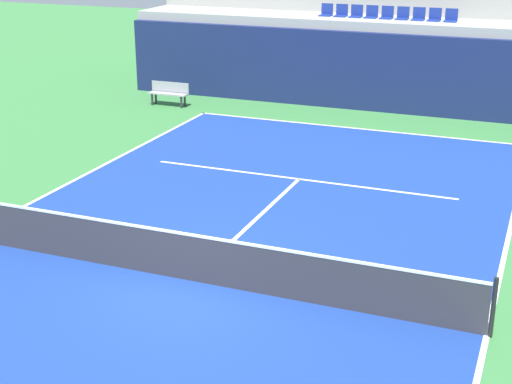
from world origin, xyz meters
TOP-DOWN VIEW (x-y plane):
  - ground_plane at (0.00, 0.00)m, footprint 80.00×80.00m
  - court_surface at (0.00, 0.00)m, footprint 11.00×24.00m
  - baseline_far at (0.00, 11.95)m, footprint 11.00×0.10m
  - sideline_right at (5.45, 0.00)m, footprint 0.10×24.00m
  - service_line_far at (0.00, 6.40)m, footprint 8.26×0.10m
  - centre_service_line at (0.00, 3.20)m, footprint 0.10×6.40m
  - back_wall at (0.00, 14.60)m, footprint 19.13×0.30m
  - stands_tier_lower at (0.00, 15.95)m, footprint 19.13×2.40m
  - stands_tier_upper at (0.00, 18.35)m, footprint 19.13×2.40m
  - seating_row_lower at (-0.00, 16.04)m, footprint 4.98×0.44m
  - tennis_net at (0.00, 0.00)m, footprint 11.08×0.08m
  - player_bench at (-7.14, 12.59)m, footprint 1.50×0.40m

SIDE VIEW (x-z plane):
  - ground_plane at x=0.00m, z-range 0.00..0.00m
  - court_surface at x=0.00m, z-range 0.00..0.01m
  - baseline_far at x=0.00m, z-range 0.01..0.01m
  - sideline_right at x=5.45m, z-range 0.01..0.01m
  - service_line_far at x=0.00m, z-range 0.01..0.01m
  - centre_service_line at x=0.00m, z-range 0.01..0.01m
  - player_bench at x=-7.14m, z-range 0.08..0.93m
  - tennis_net at x=0.00m, z-range -0.03..1.04m
  - back_wall at x=0.00m, z-range 0.00..2.75m
  - stands_tier_lower at x=0.00m, z-range 0.00..3.08m
  - stands_tier_upper at x=0.00m, z-range 0.00..3.98m
  - seating_row_lower at x=0.00m, z-range 2.98..3.42m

